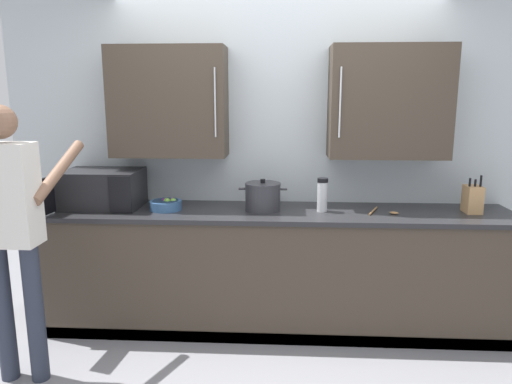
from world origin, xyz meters
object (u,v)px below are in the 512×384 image
microwave_oven (98,189)px  stock_pot (263,197)px  fruit_bowl (166,204)px  thermos_flask (322,195)px  wooden_spoon (383,212)px  knife_block (473,199)px  person_figure (11,221)px

microwave_oven → stock_pot: (1.27, -0.04, -0.04)m
fruit_bowl → thermos_flask: 1.18m
wooden_spoon → stock_pot: (-0.89, 0.03, 0.10)m
knife_block → fruit_bowl: bearing=-178.9°
wooden_spoon → stock_pot: bearing=178.3°
fruit_bowl → stock_pot: stock_pot is taller
microwave_oven → fruit_bowl: (0.54, -0.06, -0.10)m
microwave_oven → person_figure: 0.85m
fruit_bowl → knife_block: size_ratio=0.84×
microwave_oven → knife_block: 2.81m
wooden_spoon → thermos_flask: thermos_flask is taller
fruit_bowl → person_figure: size_ratio=0.14×
wooden_spoon → fruit_bowl: fruit_bowl is taller
microwave_oven → wooden_spoon: microwave_oven is taller
wooden_spoon → thermos_flask: bearing=177.1°
wooden_spoon → knife_block: size_ratio=0.82×
person_figure → stock_pot: bearing=27.9°
thermos_flask → stock_pot: 0.44m
microwave_oven → stock_pot: 1.27m
fruit_bowl → knife_block: 2.27m
wooden_spoon → knife_block: (0.65, 0.05, 0.09)m
wooden_spoon → knife_block: knife_block is taller
fruit_bowl → stock_pot: (0.73, 0.02, 0.06)m
stock_pot → fruit_bowl: bearing=-178.6°
stock_pot → person_figure: bearing=-152.1°
microwave_oven → fruit_bowl: 0.55m
wooden_spoon → knife_block: 0.66m
microwave_oven → stock_pot: size_ratio=2.30×
microwave_oven → person_figure: bearing=-104.6°
person_figure → knife_block: bearing=15.0°
fruit_bowl → thermos_flask: size_ratio=0.95×
fruit_bowl → knife_block: bearing=1.1°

